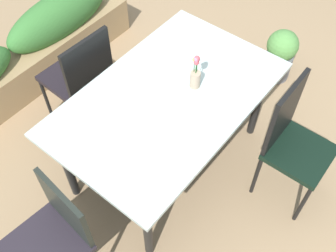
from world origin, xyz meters
The scene contains 8 objects.
ground_plane centered at (0.00, 0.00, 0.00)m, with size 12.00×12.00×0.00m, color #9E7F5B.
dining_table centered at (0.05, -0.03, 0.69)m, with size 1.58×0.99×0.76m.
chair_end_left centered at (-1.02, -0.04, 0.50)m, with size 0.47×0.47×0.86m.
chair_near_right centered at (0.41, -0.80, 0.57)m, with size 0.41×0.41×1.01m.
chair_far_side centered at (-0.04, 0.74, 0.55)m, with size 0.46×0.46×0.95m.
flower_vase centered at (0.24, -0.11, 0.87)m, with size 0.07×0.07×0.26m.
planter_box centered at (-0.14, 1.50, 0.31)m, with size 2.47×0.39×0.67m.
potted_plant centered at (1.43, -0.22, 0.26)m, with size 0.28×0.28×0.50m.
Camera 1 is at (-1.32, -1.13, 2.73)m, focal length 43.08 mm.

